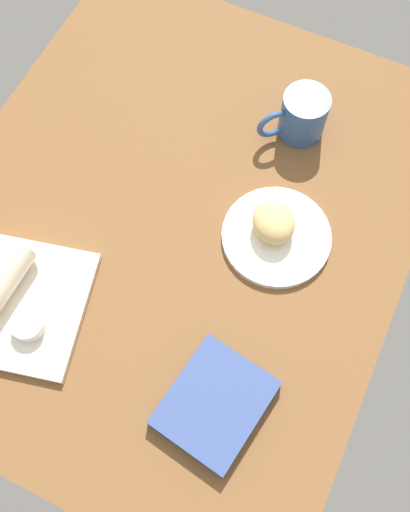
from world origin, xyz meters
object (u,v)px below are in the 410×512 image
Objects in this scene: round_plate at (276,237)px; book_stack at (215,404)px; square_plate at (18,303)px; coffee_mug at (302,115)px; sauce_cup at (28,325)px; breakfast_wrap at (0,276)px; scone_pastry at (274,223)px.

book_stack is (-33.61, -2.59, 0.82)cm from round_plate.
square_plate is (-32.58, 37.53, 0.10)cm from round_plate.
round_plate is at bearing -49.04° from square_plate.
square_plate is 1.20× the size of book_stack.
coffee_mug reaches higher than book_stack.
square_plate is at bearing 57.82° from sauce_cup.
breakfast_wrap is (2.35, 3.74, 4.26)cm from square_plate.
sauce_cup is 35.53cm from book_stack.
breakfast_wrap is at bearing 57.82° from square_plate.
round_plate is 1.03× the size of book_stack.
breakfast_wrap reaches higher than sauce_cup.
square_plate is 5.95cm from sauce_cup.
scone_pastry reaches higher than round_plate.
coffee_mug reaches higher than scone_pastry.
square_plate is at bearing 88.53° from book_stack.
breakfast_wrap reaches higher than scone_pastry.
scone_pastry is 24.37cm from coffee_mug.
square_plate is 4.19× the size of sauce_cup.
scone_pastry is 49.39cm from square_plate.
coffee_mug is at bearing -122.16° from breakfast_wrap.
book_stack reaches higher than square_plate.
coffee_mug is at bearing 9.52° from scone_pastry.
breakfast_wrap reaches higher than book_stack.
scone_pastry is 0.70× the size of breakfast_wrap.
breakfast_wrap reaches higher than round_plate.
sauce_cup is 10.15cm from breakfast_wrap.
square_plate is (-33.37, 36.25, -3.39)cm from scone_pastry.
square_plate is at bearing 130.96° from round_plate.
sauce_cup is (-2.94, -4.67, 2.23)cm from square_plate.
breakfast_wrap is 0.63× the size of book_stack.
round_plate is at bearing -142.77° from breakfast_wrap.
scone_pastry is 1.54× the size of sauce_cup.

